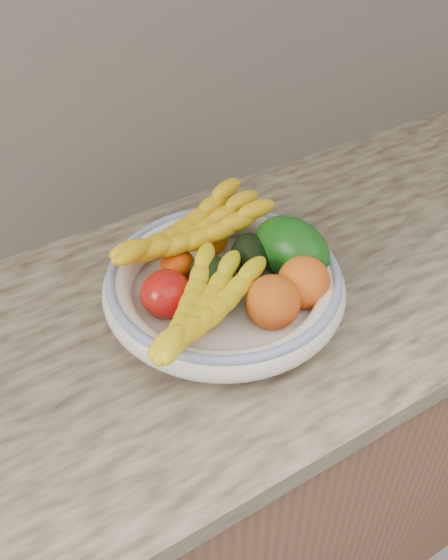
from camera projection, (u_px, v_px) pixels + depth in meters
kitchen_counter at (218, 447)px, 1.34m from camera, size 2.44×0.66×1.40m
fruit_bowl at (224, 285)px, 1.00m from camera, size 0.39×0.39×0.08m
clementine_back_left at (178, 265)px, 1.03m from camera, size 0.07×0.07×0.05m
clementine_back_right at (213, 240)px, 1.08m from camera, size 0.07×0.07×0.05m
tomato_left at (166, 294)px, 0.97m from camera, size 0.11×0.11×0.07m
tomato_near_left at (200, 311)px, 0.94m from camera, size 0.07×0.07×0.06m
avocado_center at (213, 279)px, 0.99m from camera, size 0.07×0.11×0.07m
avocado_right at (250, 256)px, 1.03m from camera, size 0.10×0.11×0.06m
green_mango at (292, 248)px, 1.03m from camera, size 0.15×0.17×0.12m
peach_front at (273, 302)px, 0.95m from camera, size 0.10×0.10×0.08m
peach_right at (304, 282)px, 0.98m from camera, size 0.11×0.11×0.08m
banana_bunch_back at (190, 236)px, 1.03m from camera, size 0.32×0.15×0.09m
banana_bunch_front at (202, 312)px, 0.91m from camera, size 0.30×0.26×0.08m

